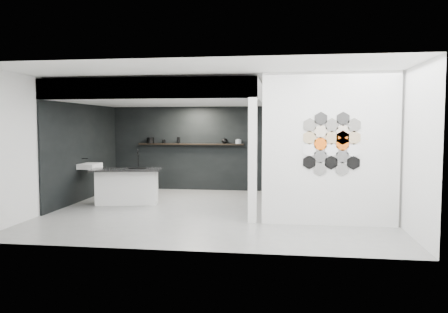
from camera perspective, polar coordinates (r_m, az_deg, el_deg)
floor at (r=9.43m, az=-0.86°, el=-7.15°), size 7.00×6.00×0.01m
partition_panel at (r=8.19m, az=13.61°, el=0.94°), size 2.45×0.15×2.80m
bay_clad_back at (r=12.42m, az=-4.72°, el=1.07°), size 4.40×0.04×2.35m
bay_clad_left at (r=11.27m, az=-17.79°, el=0.57°), size 0.04×4.00×2.35m
bulkhead at (r=10.51m, az=-7.13°, el=7.99°), size 4.40×4.00×0.40m
corner_column at (r=8.19m, az=3.75°, el=-0.53°), size 0.16×0.16×2.35m
fascia_beam at (r=8.68m, az=-10.43°, el=8.76°), size 4.40×0.16×0.40m
wall_basin at (r=11.01m, az=-17.12°, el=-1.20°), size 0.40×0.60×0.12m
display_shelf at (r=12.29m, az=-4.38°, el=1.62°), size 3.00×0.15×0.04m
kitchen_island at (r=10.41m, az=-12.54°, el=-3.76°), size 1.67×0.97×1.26m
stockpot at (r=12.59m, az=-9.57°, el=2.11°), size 0.24×0.24×0.17m
kettle at (r=12.12m, az=0.08°, el=2.04°), size 0.18×0.18×0.15m
glass_bowl at (r=12.08m, az=1.90°, el=1.95°), size 0.19×0.19×0.11m
glass_vase at (r=12.08m, az=1.90°, el=1.99°), size 0.10×0.10×0.13m
bottle_dark at (r=12.37m, az=-5.97°, el=2.14°), size 0.08×0.08×0.18m
utensil_cup at (r=12.48m, az=-7.87°, el=1.97°), size 0.09×0.09×0.11m
hex_tile_cluster at (r=8.10m, az=13.92°, el=1.64°), size 1.04×0.02×1.16m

